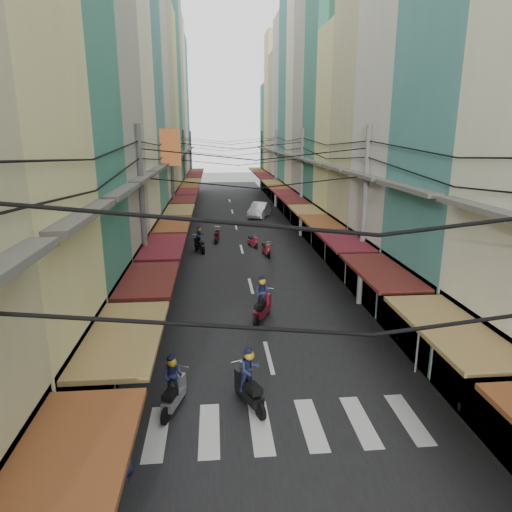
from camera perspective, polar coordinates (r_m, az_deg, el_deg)
ground at (r=18.59m, az=0.86°, el=-9.74°), size 160.00×160.00×0.00m
road at (r=37.65m, az=-2.36°, el=3.08°), size 10.00×80.00×0.02m
sidewalk_left at (r=37.89m, az=-12.24°, el=2.85°), size 3.00×80.00×0.06m
sidewalk_right at (r=38.51m, az=7.36°, el=3.27°), size 3.00×80.00×0.06m
crosswalk at (r=13.41m, az=3.75°, el=-20.37°), size 7.55×2.40×0.01m
building_row_left at (r=33.96m, az=-16.39°, el=17.80°), size 7.80×67.67×23.70m
building_row_right at (r=34.67m, az=11.61°, el=17.41°), size 7.80×68.98×22.59m
utility_poles at (r=31.88m, az=-2.02°, el=12.85°), size 10.20×66.13×8.20m
white_car at (r=44.48m, az=0.43°, el=4.93°), size 5.22×3.39×1.72m
bicycle at (r=18.41m, az=25.65°, el=-11.60°), size 1.80×1.11×1.16m
moving_scooters at (r=21.93m, az=-3.21°, el=-4.30°), size 5.02×23.06×1.98m
parked_scooters at (r=16.26m, az=18.84°, el=-12.67°), size 12.83×12.50×0.94m
pedestrians at (r=20.44m, az=-10.06°, el=-4.60°), size 13.30×24.45×2.15m
market_umbrella at (r=17.70m, az=22.12°, el=-4.07°), size 2.51×2.51×2.65m
traffic_sign at (r=15.95m, az=19.79°, el=-7.34°), size 0.10×0.60×2.72m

